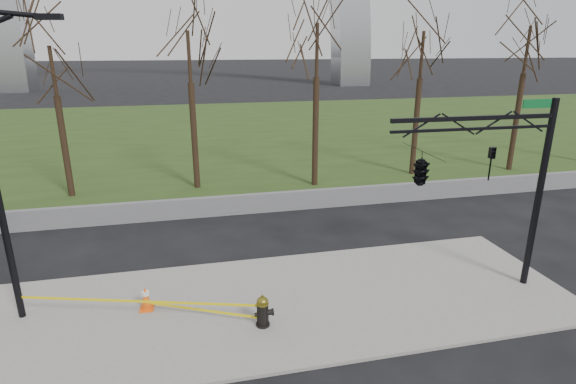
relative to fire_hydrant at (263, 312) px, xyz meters
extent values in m
plane|color=black|center=(0.62, 1.08, -0.53)|extent=(500.00, 500.00, 0.00)
cube|color=gray|center=(0.62, 1.08, -0.48)|extent=(18.00, 6.00, 0.10)
cube|color=#263C16|center=(0.62, 31.08, -0.50)|extent=(120.00, 40.00, 0.06)
cube|color=#59595B|center=(0.62, 9.08, -0.08)|extent=(60.00, 0.30, 0.90)
cylinder|color=black|center=(-0.01, 0.00, -0.40)|extent=(0.38, 0.38, 0.07)
cylinder|color=black|center=(-0.01, 0.00, -0.10)|extent=(0.29, 0.29, 0.67)
cylinder|color=black|center=(0.22, -0.01, -0.04)|extent=(0.23, 0.19, 0.18)
cylinder|color=black|center=(-0.18, 0.01, -0.07)|extent=(0.12, 0.12, 0.11)
cylinder|color=brown|center=(-0.01, 0.00, 0.26)|extent=(0.33, 0.33, 0.07)
ellipsoid|color=brown|center=(-0.01, 0.00, 0.33)|extent=(0.31, 0.31, 0.23)
cylinder|color=brown|center=(-0.01, 0.00, 0.46)|extent=(0.07, 0.07, 0.09)
cube|color=#FF570D|center=(-3.17, 1.54, -0.41)|extent=(0.41, 0.41, 0.04)
cone|color=#FF570D|center=(-3.17, 1.54, -0.04)|extent=(0.30, 0.30, 0.70)
cylinder|color=white|center=(-3.17, 1.54, 0.09)|extent=(0.22, 0.22, 0.11)
cylinder|color=black|center=(-5.22, 1.71, 7.57)|extent=(1.21, 0.34, 0.22)
cube|color=black|center=(-4.63, 1.60, 7.52)|extent=(0.63, 0.32, 0.14)
cylinder|color=black|center=(8.63, 0.46, 2.47)|extent=(0.20, 0.20, 6.00)
cube|color=black|center=(6.13, 0.51, 4.97)|extent=(5.00, 0.21, 0.12)
cube|color=black|center=(6.13, 0.51, 4.67)|extent=(5.00, 0.17, 0.08)
cube|color=#0C5926|center=(8.03, 0.47, 5.32)|extent=(0.90, 0.06, 0.25)
imported|color=black|center=(6.83, 0.50, 3.62)|extent=(0.17, 0.20, 1.00)
imported|color=black|center=(4.63, 0.54, 3.62)|extent=(0.57, 2.49, 1.00)
cube|color=yellow|center=(-3.30, 0.98, 0.18)|extent=(6.58, 1.97, 0.08)
cube|color=yellow|center=(-1.59, 0.77, -0.21)|extent=(3.16, 1.55, 0.08)
camera|label=1|loc=(-1.73, -10.59, 6.88)|focal=28.29mm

